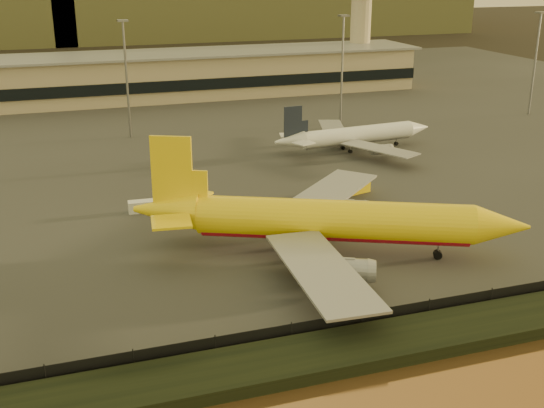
{
  "coord_description": "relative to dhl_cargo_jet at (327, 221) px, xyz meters",
  "views": [
    {
      "loc": [
        -27.37,
        -70.26,
        37.11
      ],
      "look_at": [
        0.33,
        12.0,
        6.17
      ],
      "focal_mm": 45.0,
      "sensor_mm": 36.0,
      "label": 1
    }
  ],
  "objects": [
    {
      "name": "ground",
      "position": [
        -6.18,
        -6.82,
        -4.86
      ],
      "size": [
        900.0,
        900.0,
        0.0
      ],
      "primitive_type": "plane",
      "color": "black",
      "rests_on": "ground"
    },
    {
      "name": "terminal_building",
      "position": [
        -20.7,
        118.73,
        1.39
      ],
      "size": [
        202.0,
        25.0,
        12.6
      ],
      "color": "tan",
      "rests_on": "tarmac"
    },
    {
      "name": "apron_light_masts",
      "position": [
        8.82,
        68.18,
        10.84
      ],
      "size": [
        152.2,
        12.2,
        25.4
      ],
      "color": "slate",
      "rests_on": "tarmac"
    },
    {
      "name": "gse_vehicle_white",
      "position": [
        -21.01,
        24.12,
        -3.76
      ],
      "size": [
        4.08,
        2.01,
        1.79
      ],
      "primitive_type": "cube",
      "rotation": [
        0.0,
        0.0,
        -0.06
      ],
      "color": "white",
      "rests_on": "tarmac"
    },
    {
      "name": "embankment",
      "position": [
        -6.18,
        -23.82,
        -4.16
      ],
      "size": [
        320.0,
        7.0,
        1.4
      ],
      "primitive_type": "cube",
      "color": "black",
      "rests_on": "ground"
    },
    {
      "name": "control_tower",
      "position": [
        63.82,
        124.18,
        16.8
      ],
      "size": [
        11.2,
        11.2,
        35.5
      ],
      "color": "tan",
      "rests_on": "tarmac"
    },
    {
      "name": "white_narrowbody_jet",
      "position": [
        26.36,
        47.09,
        -1.56
      ],
      "size": [
        36.21,
        35.2,
        10.4
      ],
      "rotation": [
        0.0,
        0.0,
        0.09
      ],
      "color": "white",
      "rests_on": "tarmac"
    },
    {
      "name": "tarmac",
      "position": [
        -6.18,
        88.18,
        -4.76
      ],
      "size": [
        320.0,
        220.0,
        0.2
      ],
      "primitive_type": "cube",
      "color": "#2D2D2D",
      "rests_on": "ground"
    },
    {
      "name": "dhl_cargo_jet",
      "position": [
        0.0,
        0.0,
        0.0
      ],
      "size": [
        49.35,
        46.78,
        15.61
      ],
      "rotation": [
        0.0,
        0.0,
        -0.44
      ],
      "color": "yellow",
      "rests_on": "tarmac"
    },
    {
      "name": "perimeter_fence",
      "position": [
        -6.18,
        -19.82,
        -3.56
      ],
      "size": [
        300.0,
        0.05,
        2.2
      ],
      "primitive_type": "cube",
      "color": "black",
      "rests_on": "tarmac"
    },
    {
      "name": "gse_vehicle_yellow",
      "position": [
        15.01,
        22.01,
        -3.68
      ],
      "size": [
        4.74,
        3.08,
        1.97
      ],
      "primitive_type": "cube",
      "rotation": [
        0.0,
        0.0,
        0.27
      ],
      "color": "yellow",
      "rests_on": "tarmac"
    }
  ]
}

